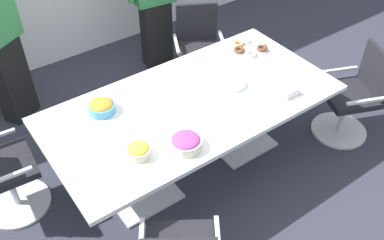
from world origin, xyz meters
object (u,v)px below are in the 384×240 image
Objects in this scene: donut_platter at (249,47)px; napkin_pile at (287,90)px; office_chair_1 at (353,99)px; office_chair_2 at (199,53)px; plate_stack at (233,84)px; snack_bowl_candy_mix at (186,142)px; snack_bowl_chips_orange at (101,107)px; conference_table at (192,113)px; snack_bowl_chips_yellow at (138,151)px.

napkin_pile is at bearing -106.10° from donut_platter.
donut_platter is (-0.61, 0.84, 0.36)m from office_chair_1.
office_chair_1 is 6.29× the size of napkin_pile.
office_chair_2 is 1.13m from plate_stack.
office_chair_1 is 2.65× the size of donut_platter.
snack_bowl_candy_mix is 0.78m from snack_bowl_chips_orange.
plate_stack is (0.75, 0.38, -0.04)m from snack_bowl_candy_mix.
snack_bowl_candy_mix is at bearing -66.44° from snack_bowl_chips_orange.
office_chair_2 is 1.64m from snack_bowl_chips_orange.
snack_bowl_chips_orange is 1.48× the size of napkin_pile.
plate_stack is at bearing 96.66° from office_chair_2.
conference_table is 10.13× the size of snack_bowl_candy_mix.
office_chair_1 is 1.90m from snack_bowl_candy_mix.
office_chair_1 is at bearing -3.28° from snack_bowl_candy_mix.
office_chair_1 reaches higher than napkin_pile.
snack_bowl_chips_yellow is at bearing 68.24° from office_chair_2.
snack_bowl_chips_yellow is 0.51× the size of donut_platter.
conference_table is at bearing 176.64° from plate_stack.
snack_bowl_candy_mix is (-1.85, 0.11, 0.39)m from office_chair_1.
snack_bowl_chips_yellow is at bearing 106.61° from office_chair_1.
conference_table is 16.59× the size of napkin_pile.
conference_table is 0.74m from snack_bowl_chips_yellow.
plate_stack is at bearing 130.27° from napkin_pile.
plate_stack is at bearing 26.66° from snack_bowl_candy_mix.
donut_platter is 0.61m from plate_stack.
snack_bowl_chips_yellow reaches higher than donut_platter.
snack_bowl_candy_mix is 1.04m from napkin_pile.
office_chair_1 reaches higher than donut_platter.
napkin_pile is at bearing -26.72° from snack_bowl_chips_orange.
napkin_pile is at bearing 113.69° from office_chair_2.
office_chair_2 is (-0.72, 1.49, 0.00)m from office_chair_1.
conference_table is 0.97m from donut_platter.
snack_bowl_chips_yellow is (-0.01, -0.59, -0.00)m from snack_bowl_chips_orange.
plate_stack is 0.45m from napkin_pile.
plate_stack is at bearing -144.46° from donut_platter.
donut_platter is (1.55, 0.02, -0.03)m from snack_bowl_chips_orange.
donut_platter is (1.24, 0.73, -0.03)m from snack_bowl_candy_mix.
snack_bowl_chips_orange is (-0.31, 0.71, 0.00)m from snack_bowl_candy_mix.
office_chair_2 reaches higher than snack_bowl_candy_mix.
office_chair_1 is at bearing -53.90° from donut_platter.
snack_bowl_chips_orange reaches higher than snack_bowl_chips_yellow.
office_chair_2 reaches higher than snack_bowl_chips_orange.
snack_bowl_chips_yellow is at bearing -157.41° from conference_table.
office_chair_2 is 5.19× the size of snack_bowl_chips_yellow.
office_chair_1 is at bearing 143.36° from office_chair_2.
office_chair_1 is 4.24× the size of snack_bowl_chips_orange.
snack_bowl_chips_yellow is (-2.17, 0.23, 0.39)m from office_chair_1.
donut_platter reaches higher than conference_table.
napkin_pile is (0.29, -0.35, 0.02)m from plate_stack.
snack_bowl_chips_yellow is 1.68m from donut_platter.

